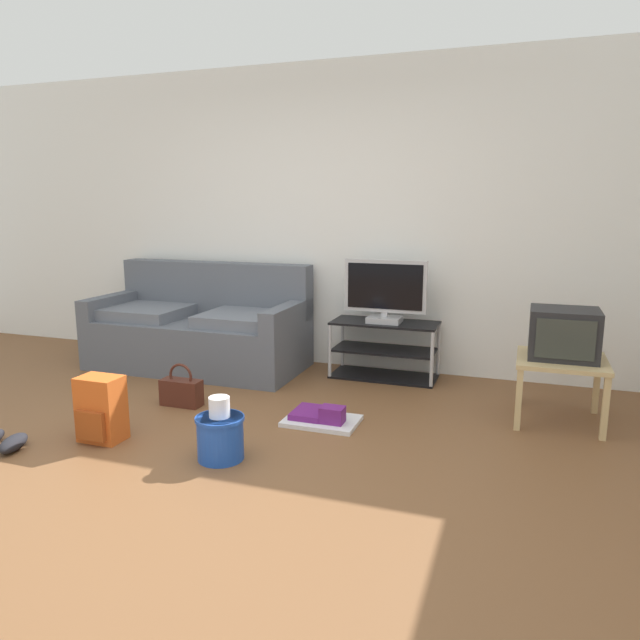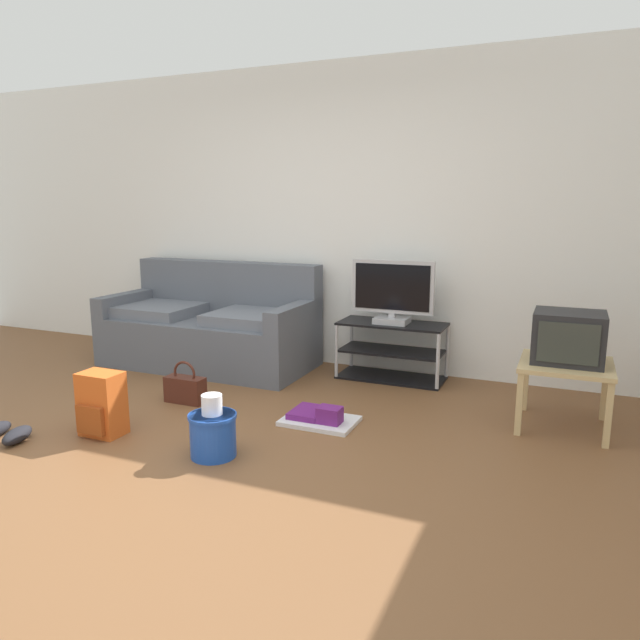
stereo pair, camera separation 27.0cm
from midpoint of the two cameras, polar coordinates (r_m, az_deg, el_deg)
ground_plane at (r=3.54m, az=-10.66°, el=-13.93°), size 9.00×9.80×0.02m
wall_back at (r=5.41m, az=3.54°, el=9.80°), size 9.00×0.10×2.70m
couch at (r=5.55m, az=-9.11°, el=-0.80°), size 1.92×0.91×0.94m
tv_stand at (r=5.09m, az=8.48°, el=-2.98°), size 0.90×0.40×0.49m
flat_tv at (r=4.96m, az=8.59°, el=2.64°), size 0.70×0.22×0.53m
side_table at (r=4.29m, az=24.39°, el=-4.60°), size 0.58×0.58×0.45m
crt_tv at (r=4.25m, az=24.64°, el=-1.54°), size 0.44×0.39×0.34m
backpack at (r=4.05m, az=-18.61°, el=-7.77°), size 0.27×0.26×0.42m
handbag at (r=4.56m, az=-11.28°, el=-6.53°), size 0.31×0.13×0.32m
cleaning_bucket at (r=3.58m, az=-8.20°, el=-10.64°), size 0.29×0.29×0.38m
sneakers_pair at (r=4.25m, az=-26.57°, el=-9.77°), size 0.37×0.28×0.09m
floor_tray at (r=4.09m, az=1.81°, el=-9.44°), size 0.50×0.35×0.14m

